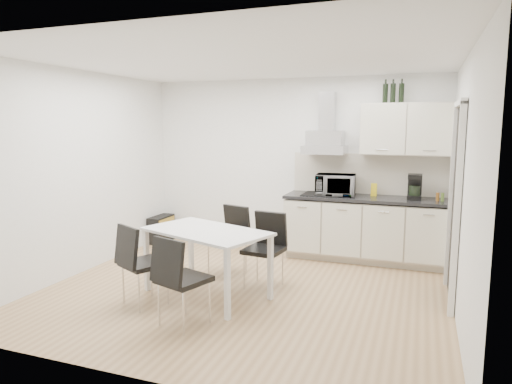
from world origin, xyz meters
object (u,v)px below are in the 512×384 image
at_px(chair_near_right, 184,280).
at_px(floor_speaker, 231,235).
at_px(chair_far_left, 227,241).
at_px(dining_table, 206,237).
at_px(chair_near_left, 145,264).
at_px(guitar_amp, 161,229).
at_px(chair_far_right, 264,251).
at_px(kitchenette, 369,203).

bearing_deg(chair_near_right, floor_speaker, 123.11).
xyz_separation_m(chair_far_left, floor_speaker, (-0.56, 1.43, -0.29)).
bearing_deg(dining_table, chair_near_right, -60.15).
bearing_deg(chair_near_left, chair_near_right, 1.38).
relative_size(chair_near_left, guitar_amp, 1.70).
bearing_deg(guitar_amp, chair_far_right, -31.73).
bearing_deg(chair_far_left, guitar_amp, -17.60).
distance_m(chair_near_right, floor_speaker, 3.04).
bearing_deg(chair_far_right, chair_near_left, 49.16).
bearing_deg(floor_speaker, guitar_amp, -169.04).
bearing_deg(guitar_amp, dining_table, -46.42).
bearing_deg(chair_far_left, chair_near_right, 114.97).
bearing_deg(kitchenette, chair_near_right, -116.85).
bearing_deg(chair_far_right, chair_far_left, -17.69).
relative_size(dining_table, chair_near_right, 1.77).
distance_m(kitchenette, guitar_amp, 3.37).
bearing_deg(chair_far_left, chair_near_left, 87.21).
height_order(dining_table, floor_speaker, dining_table).
bearing_deg(chair_near_right, chair_far_right, 91.33).
xyz_separation_m(chair_far_left, chair_near_right, (0.21, -1.50, 0.00)).
bearing_deg(dining_table, guitar_amp, 152.53).
xyz_separation_m(chair_near_left, floor_speaker, (-0.13, 2.62, -0.29)).
bearing_deg(kitchenette, guitar_amp, -178.53).
relative_size(chair_near_left, floor_speaker, 2.92).
xyz_separation_m(chair_far_right, guitar_amp, (-2.29, 1.45, -0.22)).
distance_m(dining_table, chair_far_right, 0.72).
distance_m(chair_far_left, chair_far_right, 0.64).
bearing_deg(chair_far_left, floor_speaker, -51.52).
xyz_separation_m(chair_far_left, chair_near_left, (-0.43, -1.19, 0.00)).
xyz_separation_m(dining_table, chair_far_right, (0.52, 0.45, -0.23)).
distance_m(dining_table, floor_speaker, 2.30).
height_order(kitchenette, chair_near_right, kitchenette).
xyz_separation_m(kitchenette, chair_far_right, (-1.02, -1.54, -0.39)).
height_order(chair_near_left, chair_near_right, same).
height_order(chair_far_left, chair_near_left, same).
xyz_separation_m(dining_table, chair_far_left, (-0.06, 0.72, -0.23)).
height_order(chair_far_left, guitar_amp, chair_far_left).
distance_m(kitchenette, chair_near_right, 3.12).
relative_size(chair_far_right, floor_speaker, 2.92).
height_order(kitchenette, dining_table, kitchenette).
bearing_deg(floor_speaker, chair_near_left, -88.53).
bearing_deg(guitar_amp, floor_speaker, 12.90).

